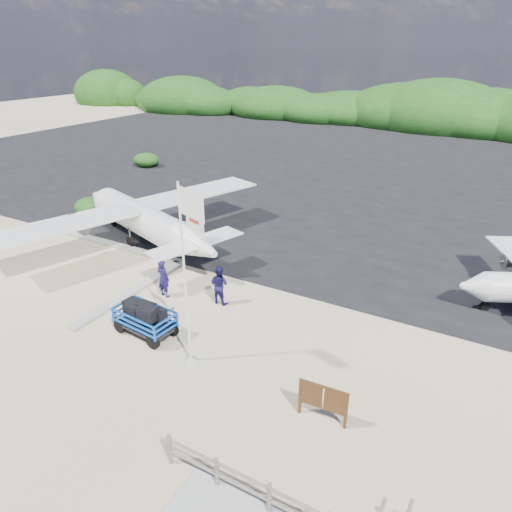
{
  "coord_description": "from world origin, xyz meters",
  "views": [
    {
      "loc": [
        9.34,
        -11.6,
        10.36
      ],
      "look_at": [
        0.13,
        4.83,
        1.56
      ],
      "focal_mm": 32.0,
      "sensor_mm": 36.0,
      "label": 1
    }
  ],
  "objects_px": {
    "baggage_cart": "(147,333)",
    "aircraft_small": "(261,155)",
    "crew_b": "(219,285)",
    "signboard": "(321,420)",
    "crew_a": "(163,278)",
    "flagpole": "(191,360)"
  },
  "relations": [
    {
      "from": "signboard",
      "to": "crew_b",
      "type": "height_order",
      "value": "crew_b"
    },
    {
      "from": "crew_b",
      "to": "crew_a",
      "type": "bearing_deg",
      "value": 18.35
    },
    {
      "from": "crew_b",
      "to": "aircraft_small",
      "type": "height_order",
      "value": "crew_b"
    },
    {
      "from": "signboard",
      "to": "crew_a",
      "type": "bearing_deg",
      "value": 155.26
    },
    {
      "from": "flagpole",
      "to": "crew_a",
      "type": "bearing_deg",
      "value": 140.22
    },
    {
      "from": "baggage_cart",
      "to": "crew_a",
      "type": "bearing_deg",
      "value": 121.19
    },
    {
      "from": "aircraft_small",
      "to": "flagpole",
      "type": "bearing_deg",
      "value": 88.52
    },
    {
      "from": "baggage_cart",
      "to": "signboard",
      "type": "relative_size",
      "value": 1.58
    },
    {
      "from": "signboard",
      "to": "crew_b",
      "type": "bearing_deg",
      "value": 143.43
    },
    {
      "from": "baggage_cart",
      "to": "aircraft_small",
      "type": "relative_size",
      "value": 0.36
    },
    {
      "from": "baggage_cart",
      "to": "crew_b",
      "type": "height_order",
      "value": "crew_b"
    },
    {
      "from": "crew_b",
      "to": "aircraft_small",
      "type": "bearing_deg",
      "value": -63.04
    },
    {
      "from": "flagpole",
      "to": "crew_b",
      "type": "relative_size",
      "value": 3.75
    },
    {
      "from": "baggage_cart",
      "to": "crew_b",
      "type": "distance_m",
      "value": 3.72
    },
    {
      "from": "baggage_cart",
      "to": "aircraft_small",
      "type": "distance_m",
      "value": 32.04
    },
    {
      "from": "crew_a",
      "to": "aircraft_small",
      "type": "relative_size",
      "value": 0.25
    },
    {
      "from": "signboard",
      "to": "crew_b",
      "type": "distance_m",
      "value": 7.85
    },
    {
      "from": "crew_a",
      "to": "signboard",
      "type": "bearing_deg",
      "value": 165.06
    },
    {
      "from": "crew_b",
      "to": "flagpole",
      "type": "bearing_deg",
      "value": 110.6
    },
    {
      "from": "crew_b",
      "to": "aircraft_small",
      "type": "distance_m",
      "value": 29.38
    },
    {
      "from": "crew_a",
      "to": "flagpole",
      "type": "bearing_deg",
      "value": 146.86
    },
    {
      "from": "signboard",
      "to": "aircraft_small",
      "type": "relative_size",
      "value": 0.23
    }
  ]
}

